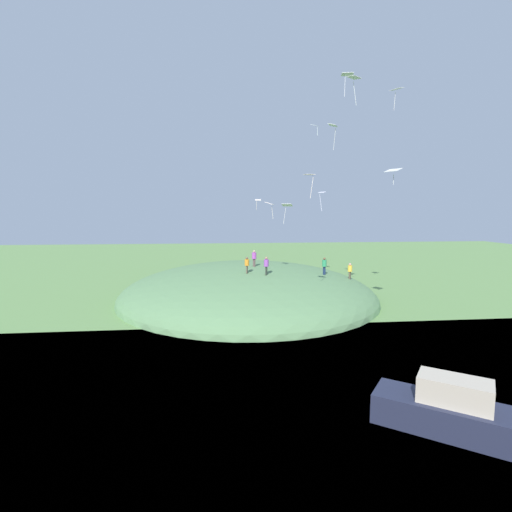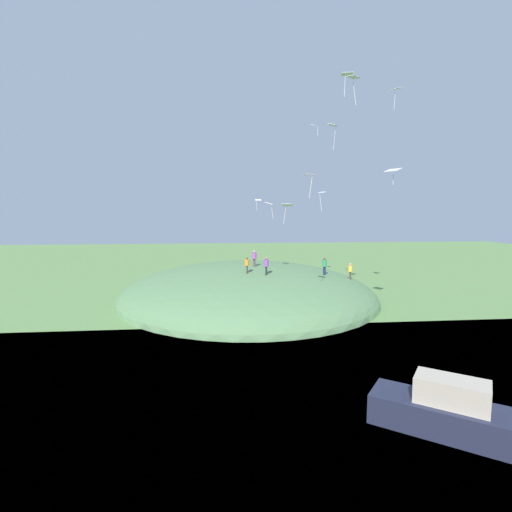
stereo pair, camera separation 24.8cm
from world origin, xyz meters
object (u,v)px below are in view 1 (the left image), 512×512
(kite_10, at_px, (322,194))
(mooring_post, at_px, (255,321))
(kite_1, at_px, (315,126))
(kite_6, at_px, (347,75))
(person_on_hilltop, at_px, (254,256))
(kite_0, at_px, (258,201))
(kite_9, at_px, (287,206))
(person_walking_path, at_px, (266,264))
(kite_3, at_px, (393,170))
(kite_4, at_px, (270,204))
(person_near_shore, at_px, (324,264))
(person_with_child, at_px, (350,269))
(kite_8, at_px, (310,176))
(boat_on_lake, at_px, (485,421))
(kite_2, at_px, (396,90))
(person_watching_kites, at_px, (247,263))
(kite_5, at_px, (354,79))
(kite_7, at_px, (333,127))

(kite_10, bearing_deg, mooring_post, 131.84)
(kite_1, height_order, kite_6, kite_6)
(person_on_hilltop, xyz_separation_m, kite_0, (0.84, -0.47, 5.75))
(kite_9, bearing_deg, person_walking_path, 139.58)
(kite_3, relative_size, kite_4, 0.90)
(person_near_shore, bearing_deg, person_with_child, 178.30)
(kite_8, bearing_deg, kite_0, 7.81)
(boat_on_lake, relative_size, kite_6, 4.09)
(person_near_shore, bearing_deg, kite_2, 110.86)
(kite_8, bearing_deg, person_watching_kites, 18.75)
(kite_4, bearing_deg, kite_5, -128.12)
(kite_0, height_order, kite_9, kite_0)
(kite_0, xyz_separation_m, kite_9, (-2.04, -2.70, -0.58))
(boat_on_lake, distance_m, kite_4, 24.48)
(kite_0, bearing_deg, kite_2, -126.97)
(person_with_child, distance_m, person_walking_path, 9.73)
(kite_1, xyz_separation_m, kite_9, (-2.48, 3.35, -8.35))
(kite_4, xyz_separation_m, mooring_post, (-6.03, 1.98, -9.36))
(kite_8, bearing_deg, kite_5, -43.28)
(kite_6, relative_size, mooring_post, 2.27)
(boat_on_lake, xyz_separation_m, person_walking_path, (21.82, 5.94, 3.44))
(person_with_child, bearing_deg, kite_5, 25.84)
(person_near_shore, relative_size, person_walking_path, 1.01)
(boat_on_lake, height_order, kite_5, kite_5)
(person_watching_kites, bearing_deg, kite_6, 100.71)
(kite_0, relative_size, kite_6, 0.56)
(person_near_shore, height_order, kite_3, kite_3)
(kite_5, height_order, mooring_post, kite_5)
(person_on_hilltop, distance_m, kite_6, 18.85)
(person_walking_path, bearing_deg, person_near_shore, -41.84)
(person_on_hilltop, bearing_deg, kite_10, -155.32)
(boat_on_lake, distance_m, kite_1, 32.13)
(kite_4, distance_m, kite_5, 12.37)
(kite_9, distance_m, mooring_post, 13.26)
(kite_8, bearing_deg, kite_3, -66.67)
(kite_0, height_order, kite_6, kite_6)
(person_near_shore, xyz_separation_m, kite_4, (-1.94, 5.87, 5.95))
(boat_on_lake, distance_m, kite_6, 28.80)
(person_near_shore, relative_size, kite_7, 0.79)
(person_on_hilltop, bearing_deg, kite_3, -171.16)
(kite_2, xyz_separation_m, kite_4, (3.46, 10.16, -9.35))
(person_on_hilltop, distance_m, person_with_child, 10.06)
(boat_on_lake, relative_size, person_watching_kites, 5.31)
(kite_1, distance_m, kite_9, 9.34)
(kite_5, distance_m, mooring_post, 20.71)
(person_walking_path, xyz_separation_m, kite_6, (-1.19, -6.91, 16.63))
(kite_5, distance_m, kite_7, 4.23)
(person_walking_path, height_order, kite_2, kite_2)
(person_walking_path, height_order, kite_10, kite_10)
(person_on_hilltop, distance_m, person_near_shore, 7.20)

